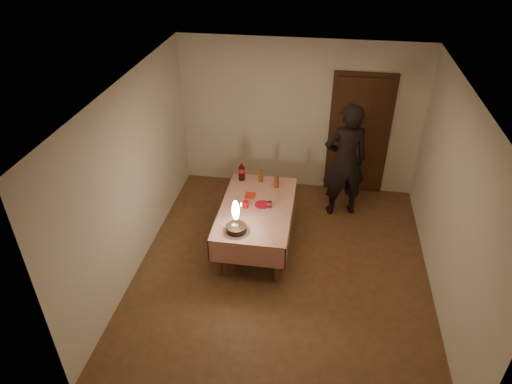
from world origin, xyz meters
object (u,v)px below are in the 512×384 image
birthday_cake (236,224)px  red_plate (262,205)px  dining_table (257,212)px  cola_bottle (242,171)px  red_cup (246,204)px  clear_cup (270,205)px  amber_bottle_right (277,180)px  amber_bottle_left (261,175)px  photographer (345,161)px

birthday_cake → red_plate: birthday_cake is taller
birthday_cake → dining_table: bearing=73.8°
dining_table → birthday_cake: bearing=-106.2°
red_plate → cola_bottle: bearing=123.3°
dining_table → red_cup: red_cup is taller
clear_cup → amber_bottle_right: 0.55m
red_plate → amber_bottle_left: bearing=100.7°
birthday_cake → clear_cup: size_ratio=5.38×
birthday_cake → photographer: size_ratio=0.26×
dining_table → red_plate: 0.14m
clear_cup → amber_bottle_left: size_ratio=0.35×
clear_cup → cola_bottle: 0.87m
cola_bottle → amber_bottle_left: cola_bottle is taller
red_cup → amber_bottle_left: size_ratio=0.39×
dining_table → red_plate: size_ratio=7.82×
cola_bottle → amber_bottle_right: bearing=-13.5°
amber_bottle_left → amber_bottle_right: bearing=-26.8°
dining_table → amber_bottle_right: 0.64m
amber_bottle_right → photographer: bearing=25.6°
amber_bottle_left → photographer: size_ratio=0.13×
amber_bottle_right → photographer: 1.13m
amber_bottle_left → photographer: photographer is taller
dining_table → red_cup: bearing=-164.4°
amber_bottle_right → dining_table: bearing=-111.5°
red_plate → photographer: bearing=40.6°
red_cup → amber_bottle_left: amber_bottle_left is taller
clear_cup → dining_table: bearing=-176.4°
clear_cup → red_cup: bearing=-170.9°
birthday_cake → amber_bottle_right: size_ratio=1.90×
dining_table → red_plate: (0.08, 0.06, 0.10)m
red_cup → photographer: bearing=38.1°
red_cup → amber_bottle_right: 0.71m
dining_table → birthday_cake: 0.67m
dining_table → amber_bottle_left: (-0.04, 0.69, 0.21)m
dining_table → birthday_cake: birthday_cake is taller
amber_bottle_right → photographer: photographer is taller
photographer → red_cup: bearing=-141.9°
red_plate → red_cup: 0.25m
amber_bottle_left → amber_bottle_right: size_ratio=1.00×
red_plate → clear_cup: bearing=-22.2°
red_plate → amber_bottle_left: amber_bottle_left is taller
cola_bottle → photographer: (1.57, 0.35, 0.12)m
birthday_cake → amber_bottle_right: birthday_cake is taller
amber_bottle_left → amber_bottle_right: same height
birthday_cake → clear_cup: 0.72m
amber_bottle_right → photographer: (1.01, 0.48, 0.16)m
clear_cup → amber_bottle_right: size_ratio=0.35×
red_plate → amber_bottle_right: (0.14, 0.50, 0.11)m
amber_bottle_left → photographer: (1.27, 0.35, 0.16)m
red_plate → red_cup: bearing=-156.8°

